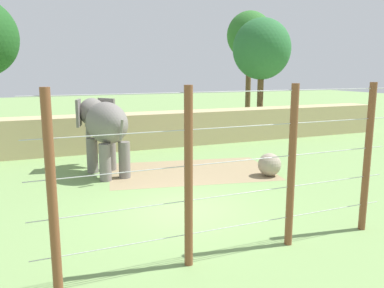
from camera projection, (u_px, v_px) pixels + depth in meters
The scene contains 8 objects.
ground_plane at pixel (183, 209), 12.29m from camera, with size 120.00×120.00×0.00m, color #759956.
dirt_patch at pixel (191, 171), 16.95m from camera, with size 6.93×4.30×0.01m, color #937F5B.
embankment_wall at pixel (114, 132), 21.59m from camera, with size 36.00×1.80×1.95m, color tan.
elephant at pixel (104, 125), 16.25m from camera, with size 2.07×4.18×3.13m.
enrichment_ball at pixel (269, 165), 16.15m from camera, with size 0.95×0.95×0.95m, color gray.
cable_fence at pixel (240, 172), 8.92m from camera, with size 8.97×0.19×4.02m.
tree_left_of_centre at pixel (249, 36), 32.14m from camera, with size 3.71×3.71×9.15m.
tree_right_of_centre at pixel (262, 49), 27.47m from camera, with size 4.08×4.08×7.97m.
Camera 1 is at (-4.28, -10.89, 4.30)m, focal length 36.46 mm.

